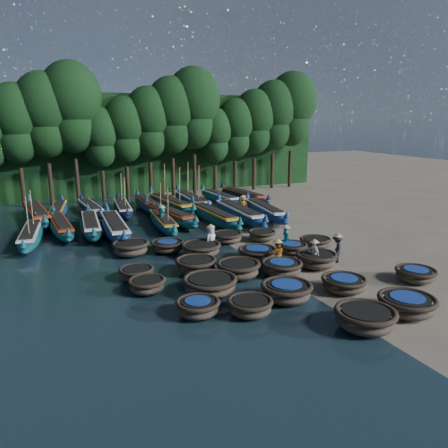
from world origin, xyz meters
name	(u,v)px	position (x,y,z in m)	size (l,w,h in m)	color
ground	(242,253)	(0.00, 0.00, 0.00)	(120.00, 120.00, 0.00)	gray
foliage_wall	(140,144)	(0.00, 23.50, 5.00)	(40.00, 3.00, 10.00)	black
coracle_3	(365,318)	(-0.12, -10.38, 0.47)	(2.68, 2.68, 0.82)	brown
coracle_4	(407,304)	(2.31, -10.07, 0.45)	(2.79, 2.79, 0.78)	brown
coracle_5	(198,307)	(-5.39, -6.71, 0.40)	(1.81, 1.81, 0.69)	brown
coracle_6	(250,306)	(-3.45, -7.51, 0.40)	(1.98, 1.98, 0.70)	brown
coracle_7	(287,291)	(-1.37, -6.94, 0.47)	(2.55, 2.55, 0.81)	brown
coracle_8	(344,283)	(1.58, -7.12, 0.40)	(2.06, 2.06, 0.69)	brown
coracle_9	(416,274)	(5.59, -7.54, 0.37)	(1.99, 1.99, 0.64)	brown
coracle_10	(147,285)	(-6.61, -3.53, 0.39)	(1.84, 1.84, 0.68)	brown
coracle_11	(210,285)	(-4.09, -4.89, 0.47)	(3.04, 3.04, 0.83)	brown
coracle_12	(238,269)	(-2.02, -3.59, 0.48)	(2.51, 2.51, 0.84)	brown
coracle_13	(282,267)	(0.15, -4.11, 0.42)	(2.44, 2.44, 0.73)	brown
coracle_14	(316,259)	(2.39, -3.92, 0.47)	(2.40, 2.40, 0.83)	brown
coracle_15	(136,273)	(-6.66, -1.75, 0.37)	(2.08, 2.08, 0.64)	brown
coracle_16	(196,265)	(-3.70, -2.12, 0.46)	(2.44, 2.44, 0.80)	brown
coracle_17	(257,253)	(0.14, -1.59, 0.43)	(2.48, 2.48, 0.74)	brown
coracle_18	(291,248)	(2.52, -1.35, 0.37)	(2.33, 2.33, 0.64)	brown
coracle_19	(315,242)	(4.49, -0.98, 0.37)	(2.35, 2.35, 0.65)	brown
coracle_20	(131,248)	(-6.03, 2.22, 0.47)	(2.12, 2.12, 0.82)	brown
coracle_21	(168,246)	(-3.92, 1.94, 0.40)	(2.11, 2.11, 0.69)	brown
coracle_22	(201,249)	(-2.45, 0.30, 0.46)	(2.72, 2.72, 0.81)	brown
coracle_23	(227,237)	(0.13, 2.32, 0.37)	(2.19, 2.19, 0.64)	brown
coracle_24	(262,235)	(2.35, 1.76, 0.38)	(1.97, 1.97, 0.67)	brown
long_boat_0	(31,235)	(-11.17, 7.37, 0.51)	(2.23, 7.55, 3.23)	#0F5255
long_boat_1	(61,226)	(-9.27, 8.99, 0.52)	(1.71, 7.79, 1.37)	#0F5255
long_boat_2	(91,225)	(-7.35, 8.42, 0.53)	(2.08, 7.91, 1.40)	#0F5255
long_boat_3	(115,227)	(-6.01, 6.95, 0.59)	(2.06, 8.86, 1.56)	navy
long_boat_4	(163,222)	(-2.52, 7.41, 0.50)	(1.97, 7.44, 3.17)	#0F5255
long_boat_5	(169,215)	(-1.57, 9.05, 0.57)	(2.77, 8.45, 1.50)	#0F5255
long_boat_6	(214,216)	(1.35, 7.30, 0.59)	(1.73, 8.78, 1.55)	#0F5255
long_boat_7	(239,213)	(3.45, 7.24, 0.61)	(1.96, 9.03, 1.59)	navy
long_boat_8	(265,211)	(5.78, 7.42, 0.57)	(2.58, 8.41, 1.49)	navy
long_boat_9	(37,214)	(-10.61, 13.37, 0.61)	(2.40, 9.02, 1.59)	#0F5255
long_boat_10	(58,211)	(-9.01, 14.47, 0.49)	(2.48, 7.22, 1.29)	navy
long_boat_11	(91,208)	(-6.52, 14.47, 0.49)	(1.84, 7.29, 1.29)	#0E1B34
long_boat_12	(123,208)	(-4.12, 13.44, 0.51)	(2.09, 7.56, 3.23)	#0E1B34
long_boat_13	(147,205)	(-1.92, 13.93, 0.52)	(1.46, 7.72, 1.36)	navy
long_boat_14	(170,204)	(-0.21, 12.93, 0.61)	(2.55, 9.02, 3.85)	#0F5255
long_boat_15	(192,201)	(1.88, 13.42, 0.62)	(2.01, 9.14, 3.89)	navy
long_boat_16	(220,198)	(5.00, 14.30, 0.53)	(1.78, 7.83, 1.38)	#0F5255
long_boat_17	(244,196)	(7.29, 14.01, 0.56)	(2.16, 8.40, 1.48)	#0E1B34
fisherman_0	(211,238)	(-1.65, 0.79, 0.88)	(0.96, 0.89, 1.85)	silver
fisherman_1	(286,237)	(2.48, -0.81, 0.89)	(0.52, 0.60, 1.74)	#1B7574
fisherman_2	(277,253)	(0.53, -3.05, 0.81)	(0.89, 0.81, 1.69)	#BA6818
fisherman_3	(337,248)	(3.95, -3.66, 0.82)	(1.05, 1.15, 1.76)	black
fisherman_4	(314,253)	(2.24, -3.90, 0.83)	(0.52, 0.88, 1.69)	silver
fisherman_5	(162,217)	(-2.55, 7.49, 0.84)	(1.03, 1.56, 1.81)	#1B7574
fisherman_6	(243,205)	(4.74, 9.17, 0.84)	(0.88, 0.88, 1.74)	#BA6818
tree_2	(15,122)	(-11.40, 20.00, 7.32)	(4.51, 4.51, 10.63)	black
tree_3	(44,114)	(-9.10, 20.00, 8.00)	(4.92, 4.92, 11.60)	black
tree_4	(71,106)	(-6.80, 20.00, 8.67)	(5.34, 5.34, 12.58)	black
tree_5	(100,137)	(-4.50, 20.00, 5.97)	(3.68, 3.68, 8.68)	black
tree_6	(125,129)	(-2.20, 20.00, 6.65)	(4.09, 4.09, 9.65)	black
tree_7	(149,122)	(0.10, 20.00, 7.32)	(4.51, 4.51, 10.63)	black
tree_8	(171,114)	(2.40, 20.00, 8.00)	(4.92, 4.92, 11.60)	black
tree_9	(194,107)	(4.70, 20.00, 8.67)	(5.34, 5.34, 12.58)	black
tree_10	(215,135)	(7.00, 20.00, 5.97)	(3.68, 3.68, 8.68)	black
tree_11	(235,128)	(9.30, 20.00, 6.65)	(4.09, 4.09, 9.65)	black
tree_12	(255,121)	(11.60, 20.00, 7.32)	(4.51, 4.51, 10.63)	black
tree_13	(274,114)	(13.90, 20.00, 8.00)	(4.92, 4.92, 11.60)	black
tree_14	(292,108)	(16.20, 20.00, 8.67)	(5.34, 5.34, 12.58)	black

